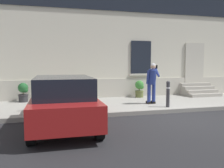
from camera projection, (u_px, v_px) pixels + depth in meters
ground_plane at (188, 118)px, 8.05m from camera, size 80.00×80.00×0.00m
sidewalk at (153, 103)px, 10.74m from camera, size 24.00×3.60×0.15m
curb_edge at (174, 111)px, 8.95m from camera, size 24.00×0.12×0.15m
building_facade at (135, 30)px, 12.82m from camera, size 24.00×1.52×7.50m
entrance_stoop at (198, 91)px, 12.83m from camera, size 1.81×1.28×0.64m
hatchback_car_red at (63, 101)px, 6.88m from camera, size 1.83×4.08×1.50m
bollard_near_person at (168, 93)px, 9.28m from camera, size 0.15×0.15×1.04m
bollard_far_left at (54, 97)px, 8.15m from camera, size 0.15×0.15×1.04m
person_on_phone at (152, 81)px, 9.96m from camera, size 0.51×0.51×1.74m
planter_charcoal at (23, 92)px, 10.55m from camera, size 0.44×0.44×0.86m
planter_cream at (86, 91)px, 11.06m from camera, size 0.44×0.44×0.86m
planter_olive at (140, 88)px, 11.99m from camera, size 0.44×0.44×0.86m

